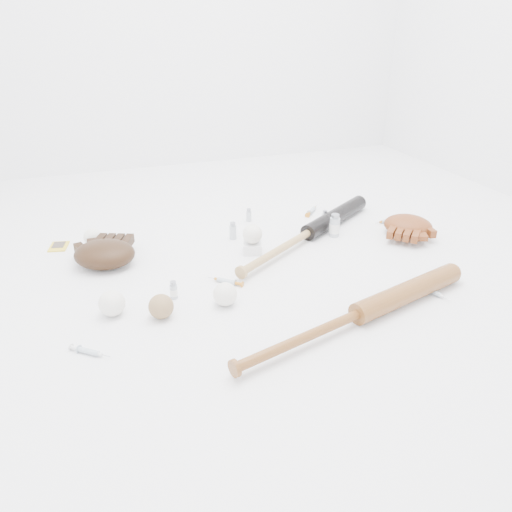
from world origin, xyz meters
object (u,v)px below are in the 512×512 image
object	(u,v)px
bat_wood	(359,314)
bat_dark	(309,232)
glove_dark	(105,254)
pedestal	(253,248)

from	to	relation	value
bat_wood	bat_dark	bearing A→B (deg)	63.30
bat_dark	bat_wood	world-z (taller)	same
glove_dark	pedestal	bearing A→B (deg)	14.67
bat_wood	glove_dark	size ratio (longest dim) A/B	3.58
bat_wood	pedestal	size ratio (longest dim) A/B	13.30
bat_wood	glove_dark	xyz separation A→B (m)	(-0.69, 0.66, 0.01)
glove_dark	pedestal	size ratio (longest dim) A/B	3.72
pedestal	glove_dark	bearing A→B (deg)	171.89
bat_wood	glove_dark	world-z (taller)	glove_dark
bat_wood	pedestal	bearing A→B (deg)	87.63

